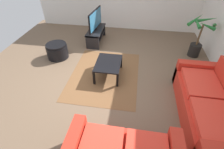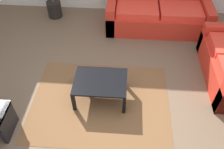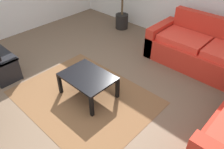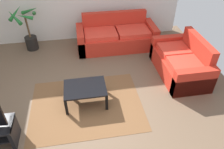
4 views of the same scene
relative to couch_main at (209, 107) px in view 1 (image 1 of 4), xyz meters
The scene contains 8 objects.
ground_plane 2.52m from the couch_main, 114.29° to the right, with size 6.60×6.60×0.00m, color brown.
couch_main is the anchor object (origin of this frame).
tv_stand 3.94m from the couch_main, 134.47° to the right, with size 1.10×0.45×0.44m.
tv 3.96m from the couch_main, 134.50° to the right, with size 1.02×0.16×0.62m.
coffee_table 2.31m from the couch_main, 115.81° to the right, with size 0.82×0.61×0.39m.
area_rug 2.42m from the couch_main, 114.78° to the right, with size 2.20×1.70×0.01m, color brown.
potted_palm 2.37m from the couch_main, behind, with size 0.78×0.79×1.16m.
ottoman 4.04m from the couch_main, 113.53° to the right, with size 0.60×0.60×0.43m.
Camera 1 is at (3.32, 0.82, 2.72)m, focal length 26.79 mm.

